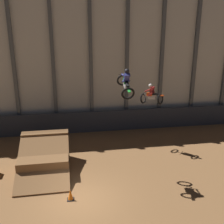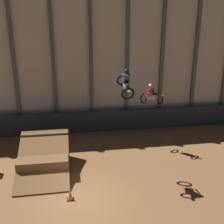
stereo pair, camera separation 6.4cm
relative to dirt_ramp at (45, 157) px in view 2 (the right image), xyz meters
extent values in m
plane|color=brown|center=(2.05, -3.74, -0.72)|extent=(60.00, 60.00, 0.00)
cube|color=beige|center=(2.05, 6.55, 4.95)|extent=(32.00, 0.12, 11.35)
cube|color=#4C5156|center=(-2.51, 6.35, 4.95)|extent=(0.28, 0.28, 11.35)
cube|color=#4C5156|center=(0.53, 6.35, 4.95)|extent=(0.28, 0.28, 11.35)
cube|color=#4C5156|center=(3.57, 6.35, 4.95)|extent=(0.28, 0.28, 11.35)
cube|color=#4C5156|center=(6.61, 6.35, 4.95)|extent=(0.28, 0.28, 11.35)
cube|color=#4C5156|center=(9.65, 6.35, 4.95)|extent=(0.28, 0.28, 11.35)
cube|color=#4C5156|center=(12.69, 6.35, 4.95)|extent=(0.28, 0.28, 11.35)
cube|color=#2D333D|center=(2.05, 5.75, 0.18)|extent=(31.36, 0.20, 1.81)
cube|color=brown|center=(0.00, -0.11, -0.14)|extent=(2.96, 3.03, 1.16)
cube|color=brown|center=(0.00, 1.15, 0.25)|extent=(3.02, 0.50, 1.94)
cube|color=brown|center=(0.00, -0.76, 0.25)|extent=(3.02, 4.41, 2.12)
torus|color=black|center=(4.79, -0.86, 4.94)|extent=(0.73, 0.36, 0.72)
torus|color=black|center=(4.79, -2.18, 4.46)|extent=(0.73, 0.36, 0.72)
cube|color=#B7B7BC|center=(4.79, -1.61, 4.80)|extent=(0.18, 0.59, 0.44)
cube|color=green|center=(4.79, -1.52, 5.04)|extent=(0.20, 0.50, 0.38)
cube|color=black|center=(4.79, -1.90, 4.92)|extent=(0.16, 0.57, 0.31)
cube|color=green|center=(4.79, -2.36, 4.67)|extent=(0.14, 0.36, 0.18)
cylinder|color=#B7B7BC|center=(4.79, -1.11, 5.11)|extent=(0.06, 0.07, 0.55)
cylinder|color=black|center=(4.79, -1.23, 5.32)|extent=(0.63, 0.26, 0.04)
cube|color=navy|center=(4.79, -1.81, 5.25)|extent=(0.28, 0.45, 0.50)
sphere|color=black|center=(4.79, -1.83, 5.59)|extent=(0.26, 0.33, 0.33)
cylinder|color=navy|center=(4.67, -1.66, 5.03)|extent=(0.11, 0.43, 0.21)
cylinder|color=navy|center=(4.91, -1.66, 5.03)|extent=(0.11, 0.43, 0.21)
cylinder|color=navy|center=(4.63, -1.59, 5.36)|extent=(0.08, 0.52, 0.08)
cylinder|color=navy|center=(4.95, -1.59, 5.36)|extent=(0.08, 0.52, 0.08)
torus|color=black|center=(6.99, 2.41, 2.94)|extent=(0.68, 0.63, 0.74)
torus|color=black|center=(7.91, 1.36, 3.12)|extent=(0.68, 0.63, 0.74)
cube|color=#B7B7BC|center=(7.47, 1.86, 3.15)|extent=(0.50, 0.53, 0.34)
cube|color=#E54C19|center=(7.34, 2.01, 3.33)|extent=(0.46, 0.48, 0.29)
cube|color=black|center=(7.60, 1.71, 3.40)|extent=(0.50, 0.53, 0.19)
cube|color=#E54C19|center=(7.95, 1.31, 3.39)|extent=(0.35, 0.37, 0.10)
cylinder|color=#B7B7BC|center=(7.09, 2.30, 3.20)|extent=(0.25, 0.28, 0.51)
cylinder|color=black|center=(7.09, 2.29, 3.44)|extent=(0.46, 0.52, 0.04)
cube|color=maroon|center=(7.45, 1.88, 3.65)|extent=(0.39, 0.39, 0.52)
sphere|color=silver|center=(7.36, 1.99, 3.96)|extent=(0.39, 0.39, 0.29)
cylinder|color=maroon|center=(7.34, 1.83, 3.39)|extent=(0.34, 0.36, 0.36)
cylinder|color=maroon|center=(7.52, 1.98, 3.39)|extent=(0.34, 0.36, 0.36)
cylinder|color=maroon|center=(7.17, 1.96, 3.64)|extent=(0.39, 0.43, 0.31)
cylinder|color=maroon|center=(7.41, 2.17, 3.64)|extent=(0.39, 0.43, 0.31)
cube|color=black|center=(1.53, -3.60, -0.71)|extent=(0.36, 0.36, 0.03)
cone|color=orange|center=(1.53, -3.60, -0.42)|extent=(0.28, 0.28, 0.55)
camera|label=1|loc=(1.76, -15.38, 7.67)|focal=42.00mm
camera|label=2|loc=(1.82, -15.39, 7.67)|focal=42.00mm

